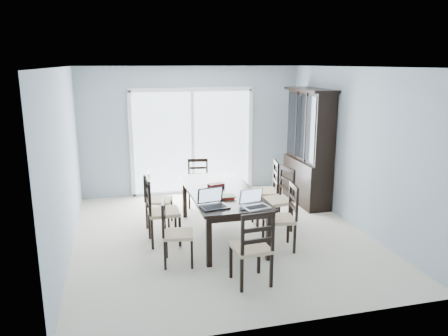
{
  "coord_description": "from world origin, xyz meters",
  "views": [
    {
      "loc": [
        -1.55,
        -6.27,
        2.66
      ],
      "look_at": [
        0.04,
        0.0,
        1.1
      ],
      "focal_mm": 35.0,
      "sensor_mm": 36.0,
      "label": 1
    }
  ],
  "objects_px": {
    "chair_end_far": "(198,177)",
    "game_box": "(216,185)",
    "cell_phone": "(244,210)",
    "chair_right_mid": "(280,192)",
    "hot_tub": "(149,158)",
    "chair_left_mid": "(157,203)",
    "laptop_silver": "(256,204)",
    "chair_right_near": "(286,210)",
    "chair_left_far": "(153,193)",
    "chair_end_near": "(254,240)",
    "laptop_dark": "(215,203)",
    "china_hutch": "(309,148)",
    "chair_right_far": "(269,184)",
    "chair_left_near": "(172,226)",
    "dining_table": "(221,195)"
  },
  "relations": [
    {
      "from": "chair_left_mid",
      "to": "hot_tub",
      "type": "height_order",
      "value": "chair_left_mid"
    },
    {
      "from": "china_hutch",
      "to": "chair_right_near",
      "type": "distance_m",
      "value": 2.35
    },
    {
      "from": "chair_end_far",
      "to": "laptop_silver",
      "type": "height_order",
      "value": "chair_end_far"
    },
    {
      "from": "chair_right_far",
      "to": "hot_tub",
      "type": "height_order",
      "value": "chair_right_far"
    },
    {
      "from": "chair_right_far",
      "to": "cell_phone",
      "type": "distance_m",
      "value": 1.83
    },
    {
      "from": "chair_right_far",
      "to": "laptop_dark",
      "type": "xyz_separation_m",
      "value": [
        -1.29,
        -1.38,
        0.19
      ]
    },
    {
      "from": "chair_right_mid",
      "to": "cell_phone",
      "type": "height_order",
      "value": "chair_right_mid"
    },
    {
      "from": "chair_end_far",
      "to": "cell_phone",
      "type": "relative_size",
      "value": 10.0
    },
    {
      "from": "laptop_dark",
      "to": "laptop_silver",
      "type": "height_order",
      "value": "laptop_dark"
    },
    {
      "from": "chair_right_far",
      "to": "cell_phone",
      "type": "xyz_separation_m",
      "value": [
        -0.93,
        -1.57,
        0.13
      ]
    },
    {
      "from": "chair_end_far",
      "to": "game_box",
      "type": "xyz_separation_m",
      "value": [
        0.01,
        -1.47,
        0.24
      ]
    },
    {
      "from": "laptop_dark",
      "to": "chair_end_near",
      "type": "bearing_deg",
      "value": -80.76
    },
    {
      "from": "chair_right_mid",
      "to": "hot_tub",
      "type": "xyz_separation_m",
      "value": [
        -1.82,
        3.55,
        -0.1
      ]
    },
    {
      "from": "cell_phone",
      "to": "china_hutch",
      "type": "bearing_deg",
      "value": 36.46
    },
    {
      "from": "game_box",
      "to": "chair_end_far",
      "type": "bearing_deg",
      "value": 90.26
    },
    {
      "from": "chair_left_mid",
      "to": "chair_left_far",
      "type": "height_order",
      "value": "chair_left_mid"
    },
    {
      "from": "china_hutch",
      "to": "laptop_dark",
      "type": "bearing_deg",
      "value": -138.55
    },
    {
      "from": "chair_left_mid",
      "to": "chair_right_far",
      "type": "distance_m",
      "value": 2.1
    },
    {
      "from": "game_box",
      "to": "chair_right_near",
      "type": "bearing_deg",
      "value": -45.68
    },
    {
      "from": "chair_left_mid",
      "to": "chair_left_near",
      "type": "bearing_deg",
      "value": 8.43
    },
    {
      "from": "chair_end_near",
      "to": "chair_end_far",
      "type": "distance_m",
      "value": 3.29
    },
    {
      "from": "laptop_silver",
      "to": "chair_right_near",
      "type": "bearing_deg",
      "value": 14.14
    },
    {
      "from": "chair_left_near",
      "to": "cell_phone",
      "type": "bearing_deg",
      "value": 88.22
    },
    {
      "from": "chair_left_far",
      "to": "cell_phone",
      "type": "bearing_deg",
      "value": 46.97
    },
    {
      "from": "chair_end_far",
      "to": "cell_phone",
      "type": "distance_m",
      "value": 2.63
    },
    {
      "from": "chair_left_mid",
      "to": "chair_end_far",
      "type": "bearing_deg",
      "value": 149.58
    },
    {
      "from": "china_hutch",
      "to": "chair_right_near",
      "type": "relative_size",
      "value": 1.96
    },
    {
      "from": "chair_end_far",
      "to": "cell_phone",
      "type": "height_order",
      "value": "chair_end_far"
    },
    {
      "from": "chair_left_mid",
      "to": "chair_right_near",
      "type": "relative_size",
      "value": 1.06
    },
    {
      "from": "chair_end_far",
      "to": "game_box",
      "type": "bearing_deg",
      "value": 99.92
    },
    {
      "from": "chair_left_near",
      "to": "laptop_silver",
      "type": "xyz_separation_m",
      "value": [
        1.13,
        -0.15,
        0.26
      ]
    },
    {
      "from": "chair_end_far",
      "to": "hot_tub",
      "type": "xyz_separation_m",
      "value": [
        -0.76,
        1.98,
        -0.01
      ]
    },
    {
      "from": "chair_end_far",
      "to": "laptop_silver",
      "type": "xyz_separation_m",
      "value": [
        0.3,
        -2.58,
        0.27
      ]
    },
    {
      "from": "chair_left_mid",
      "to": "laptop_silver",
      "type": "relative_size",
      "value": 3.02
    },
    {
      "from": "china_hutch",
      "to": "chair_left_near",
      "type": "distance_m",
      "value": 3.59
    },
    {
      "from": "chair_right_far",
      "to": "chair_left_mid",
      "type": "bearing_deg",
      "value": 119.43
    },
    {
      "from": "dining_table",
      "to": "chair_right_mid",
      "type": "distance_m",
      "value": 1.0
    },
    {
      "from": "chair_right_near",
      "to": "chair_left_near",
      "type": "bearing_deg",
      "value": 101.71
    },
    {
      "from": "chair_left_near",
      "to": "chair_right_mid",
      "type": "height_order",
      "value": "chair_right_mid"
    },
    {
      "from": "chair_right_mid",
      "to": "chair_end_near",
      "type": "xyz_separation_m",
      "value": [
        -1.01,
        -1.72,
        -0.03
      ]
    },
    {
      "from": "laptop_dark",
      "to": "laptop_silver",
      "type": "distance_m",
      "value": 0.56
    },
    {
      "from": "china_hutch",
      "to": "hot_tub",
      "type": "bearing_deg",
      "value": 140.17
    },
    {
      "from": "chair_left_far",
      "to": "cell_phone",
      "type": "xyz_separation_m",
      "value": [
        1.05,
        -1.73,
        0.2
      ]
    },
    {
      "from": "chair_right_near",
      "to": "chair_left_mid",
      "type": "bearing_deg",
      "value": 78.66
    },
    {
      "from": "chair_left_mid",
      "to": "chair_end_far",
      "type": "distance_m",
      "value": 1.94
    },
    {
      "from": "chair_right_mid",
      "to": "hot_tub",
      "type": "distance_m",
      "value": 3.99
    },
    {
      "from": "chair_end_near",
      "to": "laptop_silver",
      "type": "height_order",
      "value": "chair_end_near"
    },
    {
      "from": "chair_right_far",
      "to": "game_box",
      "type": "distance_m",
      "value": 1.13
    },
    {
      "from": "chair_right_near",
      "to": "laptop_silver",
      "type": "relative_size",
      "value": 2.84
    },
    {
      "from": "chair_end_far",
      "to": "cell_phone",
      "type": "bearing_deg",
      "value": 102.31
    }
  ]
}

